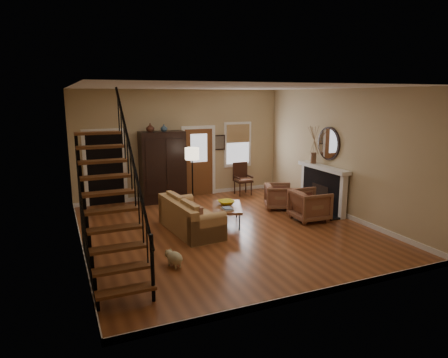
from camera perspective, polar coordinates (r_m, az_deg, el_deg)
name	(u,v)px	position (r m, az deg, el deg)	size (l,w,h in m)	color
room	(186,158)	(10.62, -5.46, 3.05)	(7.00, 7.33, 3.30)	brown
staircase	(109,186)	(7.15, -16.06, -0.93)	(0.94, 2.80, 3.20)	brown
fireplace	(324,184)	(11.29, 14.08, -0.70)	(0.33, 1.95, 2.30)	black
armoire	(163,167)	(11.94, -8.76, 1.72)	(1.30, 0.60, 2.10)	black
vase_a	(150,128)	(11.61, -10.50, 7.23)	(0.24, 0.24, 0.25)	#4C2619
vase_b	(164,128)	(11.71, -8.58, 7.24)	(0.20, 0.20, 0.21)	#334C60
sofa	(191,216)	(9.38, -4.79, -5.25)	(0.86, 1.99, 0.74)	tan
coffee_table	(227,215)	(9.90, 0.40, -5.16)	(0.69, 1.19, 0.45)	brown
bowl	(226,202)	(9.97, 0.32, -3.37)	(0.41, 0.41, 0.10)	yellow
books	(227,209)	(9.51, 0.47, -4.26)	(0.22, 0.30, 0.06)	beige
armchair_left	(310,205)	(10.37, 12.16, -3.69)	(0.84, 0.86, 0.79)	brown
armchair_right	(279,196)	(11.29, 7.86, -2.49)	(0.74, 0.76, 0.69)	brown
floor_lamp	(192,178)	(11.16, -4.53, 0.11)	(0.39, 0.39, 1.71)	black
side_chair	(243,179)	(12.72, 2.73, 0.00)	(0.54, 0.54, 1.02)	#361B11
dog	(175,259)	(7.60, -7.04, -11.29)	(0.24, 0.41, 0.30)	#CCBE8B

